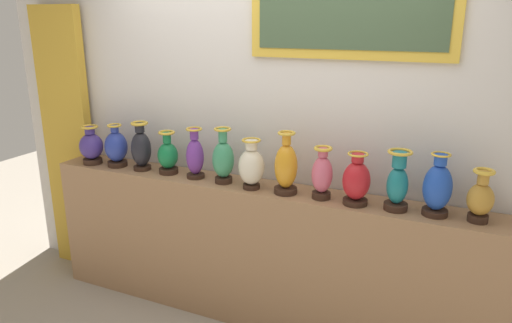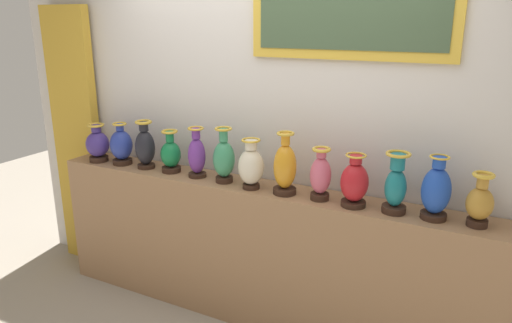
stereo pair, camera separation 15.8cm
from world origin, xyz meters
name	(u,v)px [view 2 (the right image)]	position (x,y,z in m)	size (l,w,h in m)	color
ground_plane	(256,316)	(0.00, 0.00, 0.00)	(10.58, 10.58, 0.00)	gray
display_shelf	(256,254)	(0.00, 0.00, 0.52)	(3.28, 0.33, 1.03)	#99704C
back_wall	(272,121)	(0.01, 0.23, 1.45)	(4.58, 0.14, 2.86)	silver
curtain_gold	(77,140)	(-1.81, 0.11, 1.12)	(0.48, 0.08, 2.24)	gold
vase_indigo	(98,144)	(-1.40, -0.06, 1.17)	(0.18, 0.18, 0.31)	#382319
vase_cobalt	(121,146)	(-1.17, -0.03, 1.18)	(0.17, 0.17, 0.33)	#382319
vase_onyx	(145,147)	(-0.94, -0.02, 1.20)	(0.15, 0.15, 0.37)	#382319
vase_emerald	(171,154)	(-0.71, -0.01, 1.17)	(0.15, 0.15, 0.32)	#382319
vase_violet	(197,155)	(-0.47, -0.02, 1.19)	(0.13, 0.13, 0.37)	#382319
vase_jade	(224,159)	(-0.24, -0.03, 1.20)	(0.15, 0.15, 0.39)	#382319
vase_ivory	(251,166)	(-0.01, -0.06, 1.19)	(0.18, 0.18, 0.34)	#382319
vase_amber	(285,168)	(0.23, -0.04, 1.21)	(0.15, 0.15, 0.41)	#382319
vase_rose	(321,176)	(0.48, -0.04, 1.19)	(0.13, 0.13, 0.34)	#382319
vase_crimson	(354,183)	(0.70, -0.05, 1.18)	(0.17, 0.17, 0.33)	#382319
vase_teal	(396,186)	(0.94, -0.03, 1.20)	(0.15, 0.15, 0.37)	#382319
vase_sapphire	(436,191)	(1.16, -0.02, 1.20)	(0.16, 0.16, 0.37)	#382319
vase_ochre	(480,203)	(1.39, -0.02, 1.17)	(0.14, 0.14, 0.31)	#382319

